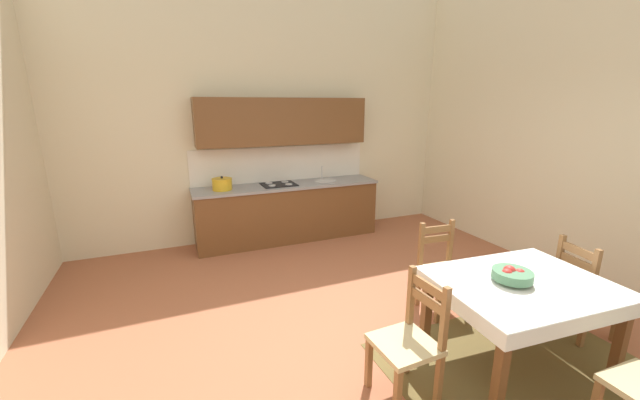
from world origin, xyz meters
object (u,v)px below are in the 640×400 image
at_px(dining_table, 521,296).
at_px(dining_chair_window_side, 583,290).
at_px(dining_chair_tv_side, 409,341).
at_px(kitchen_cabinetry, 287,186).
at_px(dining_chair_kitchen_side, 442,270).
at_px(fruit_bowl, 512,275).

height_order(dining_table, dining_chair_window_side, dining_chair_window_side).
bearing_deg(dining_table, dining_chair_tv_side, 176.08).
distance_m(kitchen_cabinetry, dining_chair_window_side, 3.94).
relative_size(kitchen_cabinetry, dining_chair_window_side, 3.09).
bearing_deg(dining_chair_kitchen_side, fruit_bowl, -96.97).
xyz_separation_m(dining_chair_window_side, fruit_bowl, (-1.03, -0.04, 0.37)).
bearing_deg(dining_chair_window_side, kitchen_cabinetry, 116.46).
relative_size(dining_chair_window_side, dining_chair_tv_side, 1.00).
bearing_deg(dining_chair_window_side, dining_chair_kitchen_side, 137.38).
distance_m(dining_chair_window_side, dining_chair_tv_side, 1.94).
bearing_deg(dining_table, dining_chair_kitchen_side, 89.12).
relative_size(kitchen_cabinetry, dining_chair_tv_side, 3.09).
bearing_deg(dining_chair_tv_side, dining_chair_kitchen_side, 39.77).
relative_size(dining_chair_window_side, dining_chair_kitchen_side, 1.00).
xyz_separation_m(kitchen_cabinetry, dining_table, (0.82, -3.59, -0.23)).
bearing_deg(dining_chair_kitchen_side, kitchen_cabinetry, 107.29).
relative_size(dining_table, fruit_bowl, 4.67).
xyz_separation_m(kitchen_cabinetry, dining_chair_window_side, (1.75, -3.51, -0.41)).
bearing_deg(fruit_bowl, dining_chair_window_side, 2.39).
bearing_deg(fruit_bowl, kitchen_cabinetry, 101.48).
distance_m(kitchen_cabinetry, dining_chair_tv_side, 3.55).
bearing_deg(dining_chair_kitchen_side, dining_table, -90.88).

